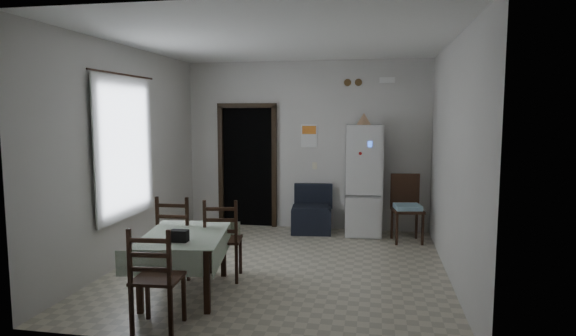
# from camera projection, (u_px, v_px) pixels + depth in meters

# --- Properties ---
(ground) EXTENTS (4.50, 4.50, 0.00)m
(ground) POSITION_uv_depth(u_px,v_px,m) (281.00, 267.00, 6.30)
(ground) COLOR #AEA68E
(ground) RESTS_ON ground
(ceiling) EXTENTS (4.20, 4.50, 0.02)m
(ceiling) POSITION_uv_depth(u_px,v_px,m) (281.00, 41.00, 5.97)
(ceiling) COLOR white
(ceiling) RESTS_ON ground
(wall_back) EXTENTS (4.20, 0.02, 2.90)m
(wall_back) POSITION_uv_depth(u_px,v_px,m) (306.00, 145.00, 8.33)
(wall_back) COLOR beige
(wall_back) RESTS_ON ground
(wall_front) EXTENTS (4.20, 0.02, 2.90)m
(wall_front) POSITION_uv_depth(u_px,v_px,m) (227.00, 181.00, 3.94)
(wall_front) COLOR beige
(wall_front) RESTS_ON ground
(wall_left) EXTENTS (0.02, 4.50, 2.90)m
(wall_left) POSITION_uv_depth(u_px,v_px,m) (129.00, 154.00, 6.51)
(wall_left) COLOR beige
(wall_left) RESTS_ON ground
(wall_right) EXTENTS (0.02, 4.50, 2.90)m
(wall_right) POSITION_uv_depth(u_px,v_px,m) (453.00, 160.00, 5.76)
(wall_right) COLOR beige
(wall_right) RESTS_ON ground
(doorway) EXTENTS (1.06, 0.52, 2.22)m
(doorway) POSITION_uv_depth(u_px,v_px,m) (251.00, 165.00, 8.76)
(doorway) COLOR black
(doorway) RESTS_ON ground
(window_recess) EXTENTS (0.10, 1.20, 1.60)m
(window_recess) POSITION_uv_depth(u_px,v_px,m) (118.00, 148.00, 6.32)
(window_recess) COLOR silver
(window_recess) RESTS_ON ground
(curtain) EXTENTS (0.02, 1.45, 1.85)m
(curtain) POSITION_uv_depth(u_px,v_px,m) (125.00, 148.00, 6.30)
(curtain) COLOR silver
(curtain) RESTS_ON ground
(curtain_rod) EXTENTS (0.02, 1.60, 0.02)m
(curtain_rod) POSITION_uv_depth(u_px,v_px,m) (123.00, 74.00, 6.19)
(curtain_rod) COLOR black
(curtain_rod) RESTS_ON ground
(calendar) EXTENTS (0.28, 0.02, 0.40)m
(calendar) POSITION_uv_depth(u_px,v_px,m) (309.00, 136.00, 8.29)
(calendar) COLOR white
(calendar) RESTS_ON ground
(calendar_image) EXTENTS (0.24, 0.01, 0.14)m
(calendar_image) POSITION_uv_depth(u_px,v_px,m) (309.00, 130.00, 8.28)
(calendar_image) COLOR orange
(calendar_image) RESTS_ON ground
(light_switch) EXTENTS (0.08, 0.02, 0.12)m
(light_switch) POSITION_uv_depth(u_px,v_px,m) (315.00, 166.00, 8.33)
(light_switch) COLOR beige
(light_switch) RESTS_ON ground
(vent_left) EXTENTS (0.12, 0.03, 0.12)m
(vent_left) POSITION_uv_depth(u_px,v_px,m) (348.00, 82.00, 8.07)
(vent_left) COLOR brown
(vent_left) RESTS_ON ground
(vent_right) EXTENTS (0.12, 0.03, 0.12)m
(vent_right) POSITION_uv_depth(u_px,v_px,m) (358.00, 82.00, 8.04)
(vent_right) COLOR brown
(vent_right) RESTS_ON ground
(emergency_light) EXTENTS (0.25, 0.07, 0.09)m
(emergency_light) POSITION_uv_depth(u_px,v_px,m) (387.00, 80.00, 7.93)
(emergency_light) COLOR white
(emergency_light) RESTS_ON ground
(fridge) EXTENTS (0.63, 0.63, 1.82)m
(fridge) POSITION_uv_depth(u_px,v_px,m) (364.00, 180.00, 7.90)
(fridge) COLOR silver
(fridge) RESTS_ON ground
(tan_cone) EXTENTS (0.24, 0.24, 0.19)m
(tan_cone) POSITION_uv_depth(u_px,v_px,m) (364.00, 119.00, 7.77)
(tan_cone) COLOR tan
(tan_cone) RESTS_ON fridge
(navy_seat) EXTENTS (0.72, 0.70, 0.80)m
(navy_seat) POSITION_uv_depth(u_px,v_px,m) (312.00, 209.00, 8.11)
(navy_seat) COLOR black
(navy_seat) RESTS_ON ground
(corner_chair) EXTENTS (0.52, 0.52, 1.05)m
(corner_chair) POSITION_uv_depth(u_px,v_px,m) (407.00, 209.00, 7.48)
(corner_chair) COLOR black
(corner_chair) RESTS_ON ground
(dining_table) EXTENTS (1.07, 1.43, 0.68)m
(dining_table) POSITION_uv_depth(u_px,v_px,m) (186.00, 263.00, 5.35)
(dining_table) COLOR #99A991
(dining_table) RESTS_ON ground
(black_bag) EXTENTS (0.19, 0.12, 0.12)m
(black_bag) POSITION_uv_depth(u_px,v_px,m) (179.00, 236.00, 4.98)
(black_bag) COLOR black
(black_bag) RESTS_ON dining_table
(dining_chair_far_left) EXTENTS (0.45, 0.45, 1.01)m
(dining_chair_far_left) POSITION_uv_depth(u_px,v_px,m) (178.00, 235.00, 5.94)
(dining_chair_far_left) COLOR black
(dining_chair_far_left) RESTS_ON ground
(dining_chair_far_right) EXTENTS (0.49, 0.49, 1.00)m
(dining_chair_far_right) POSITION_uv_depth(u_px,v_px,m) (223.00, 238.00, 5.81)
(dining_chair_far_right) COLOR black
(dining_chair_far_right) RESTS_ON ground
(dining_chair_near_head) EXTENTS (0.45, 0.45, 0.99)m
(dining_chair_near_head) POSITION_uv_depth(u_px,v_px,m) (158.00, 277.00, 4.44)
(dining_chair_near_head) COLOR black
(dining_chair_near_head) RESTS_ON ground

